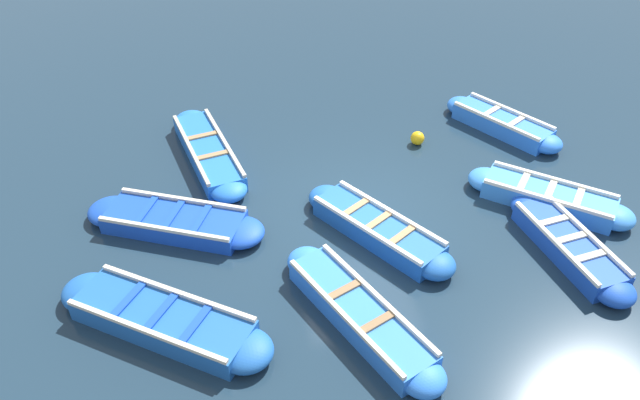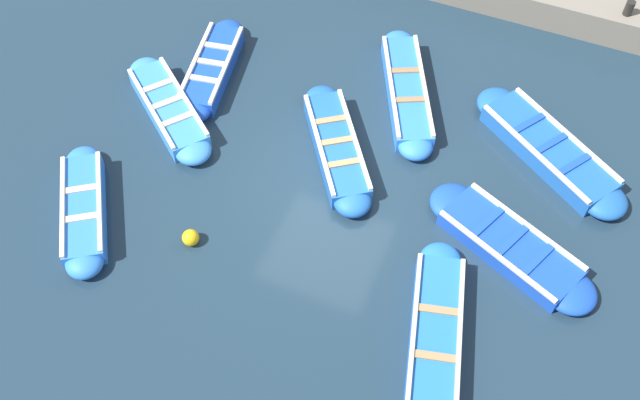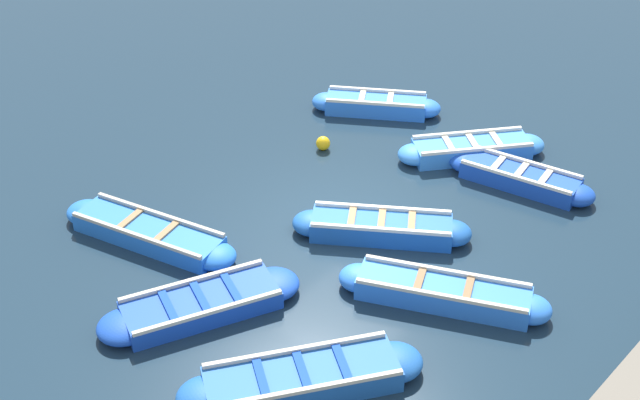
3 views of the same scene
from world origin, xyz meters
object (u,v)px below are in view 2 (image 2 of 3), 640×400
(bollard_north, at_px, (629,8))
(buoy_orange_near, at_px, (191,238))
(boat_broadside, at_px, (337,148))
(boat_bow_out, at_px, (435,338))
(boat_alongside, at_px, (169,109))
(boat_drifting, at_px, (212,69))
(boat_mid_row, at_px, (549,150))
(boat_tucked, at_px, (84,209))
(boat_outer_left, at_px, (407,92))
(boat_outer_right, at_px, (510,246))

(bollard_north, bearing_deg, buoy_orange_near, 143.57)
(boat_broadside, bearing_deg, boat_bow_out, -136.19)
(boat_alongside, bearing_deg, buoy_orange_near, -143.78)
(boat_drifting, distance_m, bollard_north, 9.46)
(boat_mid_row, height_order, boat_tucked, same)
(boat_outer_left, height_order, boat_broadside, boat_broadside)
(boat_alongside, bearing_deg, boat_broadside, -84.26)
(boat_drifting, distance_m, boat_mid_row, 7.48)
(boat_alongside, distance_m, boat_broadside, 3.73)
(boat_alongside, height_order, buoy_orange_near, boat_alongside)
(boat_outer_left, relative_size, boat_bow_out, 0.94)
(buoy_orange_near, bearing_deg, boat_mid_row, -50.89)
(boat_broadside, xyz_separation_m, buoy_orange_near, (-3.07, 1.74, -0.04))
(boat_drifting, bearing_deg, boat_broadside, -107.20)
(boat_tucked, height_order, boat_bow_out, boat_tucked)
(boat_alongside, bearing_deg, boat_tucked, 175.61)
(boat_outer_left, bearing_deg, buoy_orange_near, 153.52)
(buoy_orange_near, bearing_deg, boat_outer_right, -69.20)
(boat_broadside, bearing_deg, boat_outer_left, -21.75)
(boat_mid_row, xyz_separation_m, buoy_orange_near, (-4.69, 5.77, -0.04))
(boat_broadside, xyz_separation_m, boat_bow_out, (-3.28, -3.14, -0.02))
(boat_outer_left, xyz_separation_m, boat_broadside, (-2.05, 0.82, 0.00))
(boat_drifting, height_order, boat_bow_out, boat_drifting)
(boat_outer_left, distance_m, boat_alongside, 5.14)
(boat_drifting, height_order, boat_outer_right, boat_drifting)
(boat_outer_left, bearing_deg, boat_bow_out, -156.43)
(boat_tucked, height_order, boat_broadside, boat_broadside)
(bollard_north, bearing_deg, boat_mid_row, 169.92)
(boat_mid_row, bearing_deg, boat_outer_left, 82.28)
(boat_outer_right, distance_m, boat_tucked, 8.16)
(boat_outer_left, xyz_separation_m, boat_bow_out, (-5.33, -2.33, -0.02))
(boat_mid_row, xyz_separation_m, boat_tucked, (-4.92, 7.97, 0.00))
(buoy_orange_near, bearing_deg, boat_drifting, 22.20)
(boat_drifting, xyz_separation_m, bollard_north, (4.68, -8.19, 0.73))
(boat_outer_right, distance_m, boat_broadside, 3.99)
(bollard_north, bearing_deg, boat_outer_right, 172.42)
(bollard_north, xyz_separation_m, buoy_orange_near, (-8.81, 6.50, -0.76))
(boat_drifting, height_order, boat_mid_row, boat_mid_row)
(boat_alongside, relative_size, boat_broadside, 0.94)
(boat_alongside, bearing_deg, boat_outer_right, -94.29)
(boat_tucked, bearing_deg, buoy_orange_near, -83.99)
(boat_drifting, distance_m, boat_bow_out, 7.87)
(boat_outer_right, xyz_separation_m, boat_mid_row, (2.56, -0.16, 0.03))
(buoy_orange_near, bearing_deg, boat_broadside, -29.45)
(buoy_orange_near, bearing_deg, bollard_north, -36.43)
(boat_tucked, xyz_separation_m, boat_broadside, (3.31, -3.94, 0.00))
(boat_outer_right, xyz_separation_m, boat_alongside, (0.57, 7.59, 0.03))
(bollard_north, bearing_deg, boat_tucked, 136.09)
(boat_mid_row, relative_size, boat_tucked, 1.27)
(boat_outer_right, bearing_deg, boat_outer_left, 45.61)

